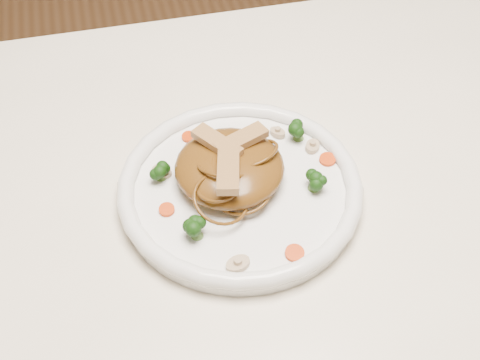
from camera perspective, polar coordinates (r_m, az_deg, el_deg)
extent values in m
cube|color=white|center=(0.80, 3.71, -2.86)|extent=(1.20, 0.80, 0.04)
cylinder|color=white|center=(0.79, 0.00, -1.08)|extent=(0.28, 0.28, 0.02)
ellipsoid|color=#5E3711|center=(0.77, -0.90, 1.08)|extent=(0.13, 0.13, 0.04)
cube|color=tan|center=(0.77, 0.09, 3.42)|extent=(0.07, 0.05, 0.01)
cube|color=tan|center=(0.77, -1.95, 3.19)|extent=(0.05, 0.06, 0.01)
cube|color=tan|center=(0.74, -0.99, 1.01)|extent=(0.04, 0.08, 0.01)
cylinder|color=#C63907|center=(0.83, 1.64, 3.01)|extent=(0.02, 0.02, 0.00)
cylinder|color=#C63907|center=(0.76, -6.22, -2.52)|extent=(0.02, 0.02, 0.00)
cylinder|color=#C63907|center=(0.81, 7.42, 1.73)|extent=(0.03, 0.03, 0.00)
cylinder|color=#C63907|center=(0.84, -4.37, 3.66)|extent=(0.02, 0.02, 0.00)
cylinder|color=#C63907|center=(0.72, 4.65, -6.19)|extent=(0.03, 0.03, 0.00)
cylinder|color=beige|center=(0.71, -0.18, -7.13)|extent=(0.03, 0.03, 0.01)
cylinder|color=beige|center=(0.83, 6.15, 2.84)|extent=(0.03, 0.03, 0.01)
cylinder|color=beige|center=(0.80, -6.64, 0.71)|extent=(0.04, 0.04, 0.01)
cylinder|color=beige|center=(0.84, 3.20, 4.03)|extent=(0.03, 0.03, 0.01)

